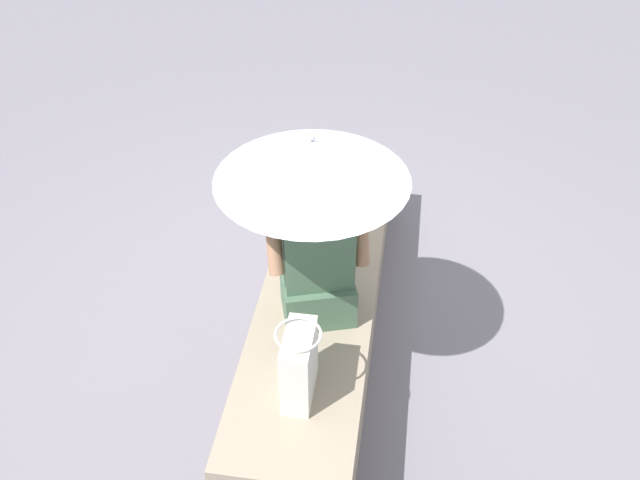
{
  "coord_description": "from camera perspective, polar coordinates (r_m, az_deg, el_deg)",
  "views": [
    {
      "loc": [
        2.73,
        0.4,
        2.91
      ],
      "look_at": [
        0.14,
        0.01,
        0.8
      ],
      "focal_mm": 39.35,
      "sensor_mm": 36.0,
      "label": 1
    }
  ],
  "objects": [
    {
      "name": "ground_plane",
      "position": [
        4.01,
        0.15,
        -7.67
      ],
      "size": [
        14.0,
        14.0,
        0.0
      ],
      "primitive_type": "plane",
      "color": "slate"
    },
    {
      "name": "stone_bench",
      "position": [
        3.85,
        0.16,
        -5.38
      ],
      "size": [
        2.46,
        0.59,
        0.45
      ],
      "primitive_type": "cube",
      "color": "gray",
      "rests_on": "ground"
    },
    {
      "name": "person_seated",
      "position": [
        3.24,
        -0.19,
        -0.98
      ],
      "size": [
        0.37,
        0.51,
        0.9
      ],
      "color": "#47664C",
      "rests_on": "stone_bench"
    },
    {
      "name": "parasol",
      "position": [
        2.92,
        -0.68,
        6.49
      ],
      "size": [
        0.84,
        0.84,
        1.03
      ],
      "color": "#B7B7BC",
      "rests_on": "stone_bench"
    },
    {
      "name": "handbag_black",
      "position": [
        3.73,
        -0.3,
        1.18
      ],
      "size": [
        0.32,
        0.23,
        0.36
      ],
      "color": "silver",
      "rests_on": "stone_bench"
    },
    {
      "name": "tote_bag_canvas",
      "position": [
        3.02,
        -1.71,
        -10.1
      ],
      "size": [
        0.27,
        0.2,
        0.38
      ],
      "color": "silver",
      "rests_on": "stone_bench"
    },
    {
      "name": "shoulder_bag_spare",
      "position": [
        4.06,
        -0.03,
        3.92
      ],
      "size": [
        0.31,
        0.23,
        0.28
      ],
      "color": "brown",
      "rests_on": "stone_bench"
    },
    {
      "name": "magazine",
      "position": [
        4.43,
        3.04,
        5.08
      ],
      "size": [
        0.32,
        0.26,
        0.01
      ],
      "primitive_type": "cube",
      "rotation": [
        0.0,
        0.0,
        -0.21
      ],
      "color": "gold",
      "rests_on": "stone_bench"
    }
  ]
}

